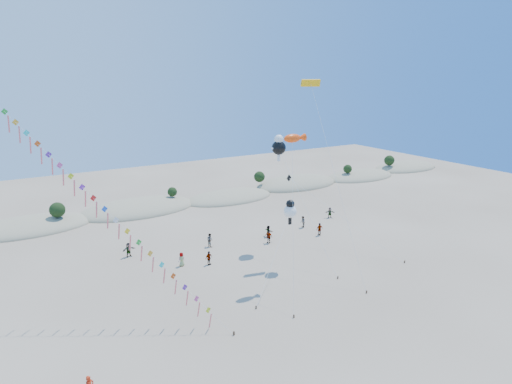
# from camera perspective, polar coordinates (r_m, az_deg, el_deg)

# --- Properties ---
(ground) EXTENTS (160.00, 160.00, 0.00)m
(ground) POSITION_cam_1_polar(r_m,az_deg,el_deg) (34.70, 6.87, -22.18)
(ground) COLOR #85725C
(ground) RESTS_ON ground
(dune_ridge) EXTENTS (145.30, 11.49, 5.57)m
(dune_ridge) POSITION_cam_1_polar(r_m,az_deg,el_deg) (72.29, -14.63, -2.17)
(dune_ridge) COLOR gray
(dune_ridge) RESTS_ON ground
(kite_train) EXTENTS (16.11, 17.62, 20.43)m
(kite_train) POSITION_cam_1_polar(r_m,az_deg,el_deg) (39.32, -20.68, -1.09)
(kite_train) COLOR #3F2D1E
(kite_train) RESTS_ON ground
(fish_kite) EXTENTS (6.28, 7.92, 15.43)m
(fish_kite) POSITION_cam_1_polar(r_m,az_deg,el_deg) (43.68, 5.17, 7.09)
(fish_kite) COLOR #3F2D1E
(fish_kite) RESTS_ON ground
(cartoon_kite_low) EXTENTS (8.81, 6.94, 7.89)m
(cartoon_kite_low) POSITION_cam_1_polar(r_m,az_deg,el_deg) (47.47, 4.57, -2.41)
(cartoon_kite_low) COLOR #3F2D1E
(cartoon_kite_low) RESTS_ON ground
(cartoon_kite_high) EXTENTS (2.00, 12.81, 14.16)m
(cartoon_kite_high) POSITION_cam_1_polar(r_m,az_deg,el_deg) (52.83, 3.06, 6.12)
(cartoon_kite_high) COLOR #3F2D1E
(cartoon_kite_high) RESTS_ON ground
(parafoil_kite) EXTENTS (3.04, 13.06, 20.71)m
(parafoil_kite) POSITION_cam_1_polar(r_m,az_deg,el_deg) (50.56, 7.42, 13.78)
(parafoil_kite) COLOR #3F2D1E
(parafoil_kite) RESTS_ON ground
(dark_kite) EXTENTS (6.88, 14.85, 8.47)m
(dark_kite) POSITION_cam_1_polar(r_m,az_deg,el_deg) (55.31, 8.59, -1.19)
(dark_kite) COLOR #3F2D1E
(dark_kite) RESTS_ON ground
(beachgoers) EXTENTS (32.12, 7.80, 1.78)m
(beachgoers) POSITION_cam_1_polar(r_m,az_deg,el_deg) (56.48, -0.95, -5.77)
(beachgoers) COLOR slate
(beachgoers) RESTS_ON ground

